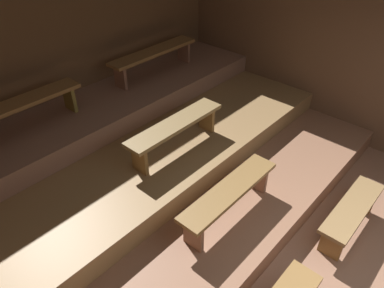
{
  "coord_description": "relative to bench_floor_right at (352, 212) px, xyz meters",
  "views": [
    {
      "loc": [
        -2.57,
        0.23,
        3.39
      ],
      "look_at": [
        0.29,
        2.79,
        0.63
      ],
      "focal_mm": 33.67,
      "sensor_mm": 36.0,
      "label": 1
    }
  ],
  "objects": [
    {
      "name": "bench_middle_center",
      "position": [
        -0.71,
        2.14,
        0.58
      ],
      "size": [
        1.48,
        0.31,
        0.4
      ],
      "color": "olive",
      "rests_on": "platform_middle"
    },
    {
      "name": "bench_lower_center",
      "position": [
        -0.97,
        1.07,
        0.29
      ],
      "size": [
        1.44,
        0.31,
        0.4
      ],
      "color": "olive",
      "rests_on": "platform_lower"
    },
    {
      "name": "bench_floor_right",
      "position": [
        0.0,
        0.0,
        0.0
      ],
      "size": [
        1.19,
        0.31,
        0.4
      ],
      "color": "olive",
      "rests_on": "ground"
    },
    {
      "name": "bench_upper_right",
      "position": [
        0.3,
        3.58,
        0.87
      ],
      "size": [
        1.65,
        0.31,
        0.4
      ],
      "color": "olive",
      "rests_on": "platform_upper"
    },
    {
      "name": "ground",
      "position": [
        -0.85,
        1.62,
        -0.35
      ],
      "size": [
        6.34,
        5.64,
        0.08
      ],
      "primitive_type": "cube",
      "color": "#92664F"
    },
    {
      "name": "platform_lower",
      "position": [
        -0.85,
        2.23,
        -0.17
      ],
      "size": [
        5.54,
        3.63,
        0.28
      ],
      "primitive_type": "cube",
      "color": "#8D6148",
      "rests_on": "ground"
    },
    {
      "name": "wall_right",
      "position": [
        1.95,
        1.62,
        1.06
      ],
      "size": [
        0.06,
        5.64,
        2.75
      ],
      "primitive_type": "cube",
      "color": "brown",
      "rests_on": "ground"
    },
    {
      "name": "platform_middle",
      "position": [
        -0.85,
        2.77,
        0.11
      ],
      "size": [
        5.54,
        2.54,
        0.28
      ],
      "primitive_type": "cube",
      "color": "olive",
      "rests_on": "platform_lower"
    },
    {
      "name": "wall_back",
      "position": [
        -0.85,
        4.07,
        1.06
      ],
      "size": [
        6.34,
        0.06,
        2.75
      ],
      "primitive_type": "cube",
      "color": "brown",
      "rests_on": "ground"
    },
    {
      "name": "bench_upper_left",
      "position": [
        -2.0,
        3.58,
        0.87
      ],
      "size": [
        1.65,
        0.31,
        0.4
      ],
      "color": "olive",
      "rests_on": "platform_upper"
    },
    {
      "name": "platform_upper",
      "position": [
        -0.85,
        3.46,
        0.4
      ],
      "size": [
        5.54,
        1.17,
        0.28
      ],
      "primitive_type": "cube",
      "color": "#936B58",
      "rests_on": "platform_middle"
    }
  ]
}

